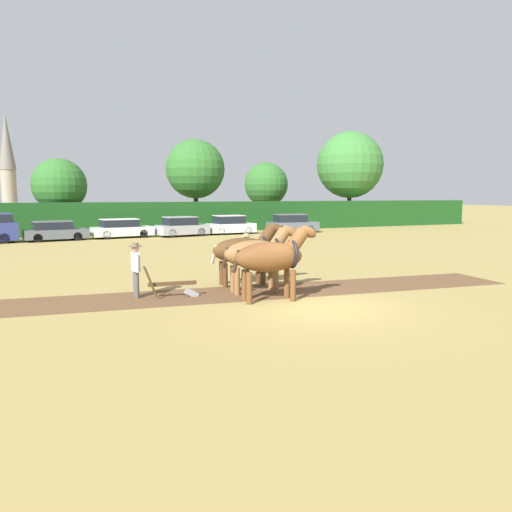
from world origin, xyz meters
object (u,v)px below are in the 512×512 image
(draft_horse_lead_right, at_px, (258,253))
(parked_car_right, at_px, (292,224))
(draft_horse_lead_left, at_px, (272,257))
(parked_car_left, at_px, (55,231))
(tree_center_right, at_px, (195,169))
(parked_car_center, at_px, (182,227))
(tree_center, at_px, (59,185))
(plow, at_px, (177,287))
(church_spire, at_px, (7,162))
(parked_car_center_left, at_px, (121,229))
(tree_right, at_px, (266,185))
(farmer_beside_team, at_px, (247,252))
(tree_far_right, at_px, (350,165))
(farmer_at_plow, at_px, (136,265))
(parked_car_center_right, at_px, (230,225))
(draft_horse_trail_left, at_px, (245,250))

(draft_horse_lead_right, height_order, parked_car_right, draft_horse_lead_right)
(draft_horse_lead_left, height_order, parked_car_left, draft_horse_lead_left)
(tree_center_right, xyz_separation_m, parked_car_center, (-3.53, -7.68, -4.92))
(tree_center, xyz_separation_m, draft_horse_lead_right, (4.79, -30.32, -2.73))
(draft_horse_lead_left, distance_m, plow, 3.27)
(church_spire, relative_size, draft_horse_lead_right, 5.68)
(parked_car_center_left, bearing_deg, church_spire, 94.93)
(tree_right, bearing_deg, farmer_beside_team, -116.31)
(draft_horse_lead_right, distance_m, parked_car_center, 23.49)
(tree_far_right, distance_m, farmer_at_plow, 40.32)
(tree_center_right, relative_size, draft_horse_lead_left, 3.00)
(church_spire, distance_m, farmer_at_plow, 70.07)
(parked_car_center_right, bearing_deg, draft_horse_lead_left, -110.28)
(parked_car_center, bearing_deg, tree_right, 29.30)
(parked_car_center, bearing_deg, parked_car_left, 170.93)
(draft_horse_lead_right, xyz_separation_m, draft_horse_trail_left, (0.16, 1.44, -0.04))
(tree_far_right, relative_size, church_spire, 0.63)
(plow, bearing_deg, church_spire, 102.19)
(tree_center_right, relative_size, parked_car_left, 1.90)
(draft_horse_lead_left, distance_m, parked_car_center_left, 25.08)
(tree_center_right, height_order, draft_horse_lead_left, tree_center_right)
(draft_horse_lead_left, height_order, draft_horse_lead_right, draft_horse_lead_left)
(parked_car_left, relative_size, parked_car_center_left, 0.96)
(tree_center, relative_size, parked_car_center_left, 1.36)
(draft_horse_trail_left, height_order, parked_car_left, draft_horse_trail_left)
(draft_horse_trail_left, bearing_deg, parked_car_center_right, 76.47)
(draft_horse_trail_left, bearing_deg, draft_horse_lead_right, -90.16)
(tree_right, relative_size, draft_horse_lead_right, 2.41)
(tree_center, distance_m, farmer_beside_team, 28.15)
(tree_center_right, relative_size, tree_right, 1.28)
(draft_horse_trail_left, distance_m, farmer_beside_team, 1.61)
(tree_center, xyz_separation_m, parked_car_center_left, (3.96, -6.70, -3.34))
(tree_center, height_order, plow, tree_center)
(farmer_at_plow, height_order, parked_car_center_right, farmer_at_plow)
(farmer_beside_team, height_order, parked_car_center_left, farmer_beside_team)
(farmer_beside_team, bearing_deg, church_spire, 98.05)
(church_spire, relative_size, parked_car_center, 3.69)
(tree_center, distance_m, plow, 30.33)
(church_spire, distance_m, draft_horse_trail_left, 69.87)
(draft_horse_lead_right, xyz_separation_m, farmer_beside_team, (0.81, 2.90, -0.28))
(tree_center, bearing_deg, farmer_at_plow, -88.30)
(tree_center_right, relative_size, farmer_beside_team, 4.81)
(parked_car_left, bearing_deg, tree_center_right, 23.12)
(parked_car_center, xyz_separation_m, parked_car_center_right, (4.29, 0.50, -0.00))
(tree_center, relative_size, farmer_beside_team, 3.59)
(plow, height_order, farmer_beside_team, farmer_beside_team)
(tree_center_right, distance_m, parked_car_center, 9.78)
(tree_center, relative_size, tree_far_right, 0.64)
(parked_car_center_left, height_order, parked_car_right, parked_car_right)
(church_spire, xyz_separation_m, parked_car_left, (4.72, -47.05, -7.47))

